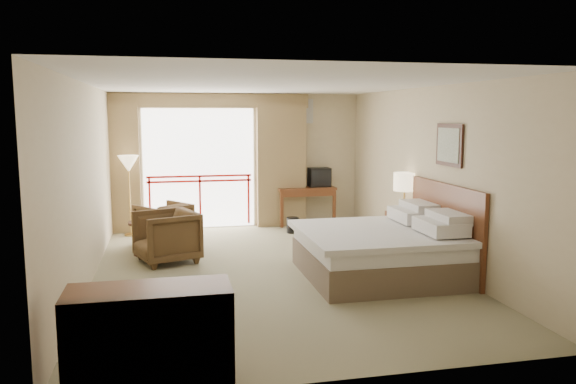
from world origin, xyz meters
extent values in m
plane|color=gray|center=(0.00, 0.00, 0.00)|extent=(7.00, 7.00, 0.00)
plane|color=white|center=(0.00, 0.00, 2.70)|extent=(7.00, 7.00, 0.00)
plane|color=beige|center=(0.00, 3.50, 1.35)|extent=(5.00, 0.00, 5.00)
plane|color=beige|center=(0.00, -3.50, 1.35)|extent=(5.00, 0.00, 5.00)
plane|color=beige|center=(-2.50, 0.00, 1.35)|extent=(0.00, 7.00, 7.00)
plane|color=beige|center=(2.50, 0.00, 1.35)|extent=(0.00, 7.00, 7.00)
plane|color=white|center=(-0.80, 3.48, 1.20)|extent=(2.40, 0.00, 2.40)
cube|color=#B1150F|center=(-0.80, 3.46, 0.95)|extent=(2.09, 0.03, 0.04)
cube|color=#B1150F|center=(-0.80, 3.46, 1.05)|extent=(2.09, 0.03, 0.04)
cube|color=#B1150F|center=(-1.79, 3.46, 0.55)|extent=(0.04, 0.03, 1.00)
cube|color=#B1150F|center=(-0.80, 3.46, 0.55)|extent=(0.04, 0.03, 1.00)
cube|color=#B1150F|center=(0.19, 3.46, 0.55)|extent=(0.04, 0.03, 1.00)
cube|color=olive|center=(-2.45, 3.35, 1.25)|extent=(1.00, 0.26, 2.50)
cube|color=olive|center=(0.85, 3.35, 1.25)|extent=(1.00, 0.26, 2.50)
cube|color=olive|center=(-0.80, 3.38, 2.55)|extent=(4.40, 0.22, 0.28)
cube|color=silver|center=(1.30, 3.47, 2.35)|extent=(0.50, 0.04, 0.50)
cube|color=brown|center=(1.45, -0.60, 0.20)|extent=(2.05, 2.00, 0.40)
cube|color=silver|center=(1.45, -0.60, 0.50)|extent=(2.01, 1.96, 0.22)
cube|color=silver|center=(1.40, -0.60, 0.63)|extent=(2.09, 2.06, 0.08)
cube|color=silver|center=(2.15, -1.05, 0.78)|extent=(0.50, 0.75, 0.18)
cube|color=silver|center=(2.15, -0.15, 0.78)|extent=(0.50, 0.75, 0.18)
cube|color=silver|center=(2.28, -1.05, 0.90)|extent=(0.40, 0.70, 0.14)
cube|color=silver|center=(2.28, -0.15, 0.90)|extent=(0.40, 0.70, 0.14)
cube|color=#592B17|center=(2.46, -0.60, 0.65)|extent=(0.06, 2.10, 1.30)
cube|color=black|center=(2.48, -0.60, 1.85)|extent=(0.03, 0.72, 0.60)
cube|color=silver|center=(2.46, -0.60, 1.85)|extent=(0.01, 0.60, 0.48)
cube|color=#592B17|center=(2.38, 0.63, 0.33)|extent=(0.49, 0.58, 0.67)
cylinder|color=tan|center=(2.38, 0.68, 0.71)|extent=(0.15, 0.15, 0.04)
cylinder|color=tan|center=(2.38, 0.68, 0.90)|extent=(0.03, 0.03, 0.38)
cylinder|color=#FFE5B2|center=(2.38, 0.68, 1.18)|extent=(0.36, 0.36, 0.30)
cube|color=black|center=(2.33, 0.48, 0.70)|extent=(0.17, 0.13, 0.07)
cube|color=#592B17|center=(1.37, 3.35, 0.76)|extent=(1.21, 0.58, 0.05)
cube|color=#592B17|center=(0.81, 3.10, 0.37)|extent=(0.06, 0.06, 0.74)
cube|color=#592B17|center=(1.92, 3.10, 0.37)|extent=(0.06, 0.06, 0.74)
cube|color=#592B17|center=(0.81, 3.60, 0.37)|extent=(0.06, 0.06, 0.74)
cube|color=#592B17|center=(1.92, 3.60, 0.37)|extent=(0.06, 0.06, 0.74)
cube|color=#592B17|center=(1.37, 3.60, 0.45)|extent=(1.11, 0.03, 0.55)
cube|color=#592B17|center=(1.37, 3.09, 0.68)|extent=(1.11, 0.03, 0.12)
cube|color=black|center=(1.67, 3.35, 0.98)|extent=(0.44, 0.34, 0.40)
cube|color=black|center=(1.67, 3.18, 0.98)|extent=(0.40, 0.02, 0.32)
cylinder|color=black|center=(1.02, 3.35, 0.91)|extent=(0.13, 0.13, 0.26)
cylinder|color=white|center=(1.17, 3.30, 0.84)|extent=(0.09, 0.09, 0.10)
cylinder|color=black|center=(0.92, 2.55, 0.15)|extent=(0.28, 0.28, 0.30)
imported|color=#432D18|center=(-1.53, 2.13, 0.00)|extent=(1.10, 1.11, 0.73)
imported|color=#432D18|center=(-1.48, 0.84, 0.00)|extent=(1.11, 1.10, 0.80)
cylinder|color=black|center=(-1.83, 1.39, 0.53)|extent=(0.50, 0.50, 0.04)
cylinder|color=black|center=(-1.83, 1.39, 0.27)|extent=(0.06, 0.06, 0.50)
cylinder|color=black|center=(-1.83, 1.39, 0.02)|extent=(0.36, 0.36, 0.03)
imported|color=white|center=(-1.83, 1.39, 0.55)|extent=(0.28, 0.30, 0.02)
cylinder|color=tan|center=(-2.14, 2.98, 0.01)|extent=(0.25, 0.25, 0.03)
cylinder|color=tan|center=(-2.14, 2.98, 0.66)|extent=(0.03, 0.03, 1.32)
cone|color=#FFE5B2|center=(-2.14, 2.98, 1.37)|extent=(0.39, 0.39, 0.31)
cube|color=#592B17|center=(-1.62, -3.35, 0.44)|extent=(1.33, 0.55, 0.88)
cube|color=black|center=(-1.62, -3.63, 0.44)|extent=(1.22, 0.02, 0.77)
camera|label=1|loc=(-1.46, -7.88, 2.27)|focal=35.00mm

